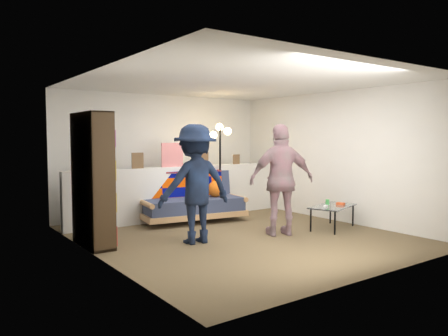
% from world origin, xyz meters
% --- Properties ---
extents(ground, '(5.00, 5.00, 0.00)m').
position_xyz_m(ground, '(0.00, 0.00, 0.00)').
color(ground, brown).
rests_on(ground, ground).
extents(room_shell, '(4.60, 5.05, 2.45)m').
position_xyz_m(room_shell, '(0.00, 0.47, 1.67)').
color(room_shell, silver).
rests_on(room_shell, ground).
extents(half_wall_ledge, '(4.45, 0.15, 1.00)m').
position_xyz_m(half_wall_ledge, '(0.00, 1.80, 0.50)').
color(half_wall_ledge, silver).
rests_on(half_wall_ledge, ground).
extents(ledge_decor, '(2.97, 0.02, 0.45)m').
position_xyz_m(ledge_decor, '(-0.23, 1.78, 1.18)').
color(ledge_decor, brown).
rests_on(ledge_decor, half_wall_ledge).
extents(futon_sofa, '(2.00, 1.16, 0.81)m').
position_xyz_m(futon_sofa, '(0.04, 1.48, 0.38)').
color(futon_sofa, tan).
rests_on(futon_sofa, ground).
extents(bookshelf, '(0.32, 0.95, 1.90)m').
position_xyz_m(bookshelf, '(-2.08, 0.71, 0.89)').
color(bookshelf, black).
rests_on(bookshelf, ground).
extents(coffee_table, '(1.06, 0.79, 0.49)m').
position_xyz_m(coffee_table, '(1.62, -0.50, 0.37)').
color(coffee_table, black).
rests_on(coffee_table, ground).
extents(floor_lamp, '(0.37, 0.34, 1.83)m').
position_xyz_m(floor_lamp, '(0.79, 1.63, 1.29)').
color(floor_lamp, black).
rests_on(floor_lamp, ground).
extents(person_left, '(1.18, 0.74, 1.74)m').
position_xyz_m(person_left, '(-0.80, 0.01, 0.87)').
color(person_left, black).
rests_on(person_left, ground).
extents(person_right, '(1.12, 0.81, 1.76)m').
position_xyz_m(person_right, '(0.58, -0.35, 0.88)').
color(person_right, '#C68090').
rests_on(person_right, ground).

